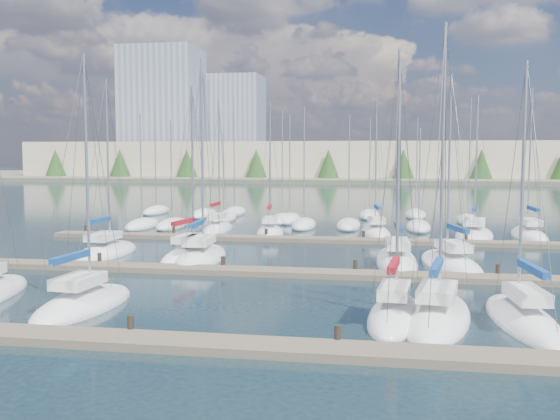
% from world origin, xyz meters
% --- Properties ---
extents(ground, '(400.00, 400.00, 0.00)m').
position_xyz_m(ground, '(0.00, 60.00, 0.00)').
color(ground, '#192B32').
rests_on(ground, ground).
extents(dock_near, '(44.00, 1.93, 1.10)m').
position_xyz_m(dock_near, '(0.00, 2.01, 0.15)').
color(dock_near, '#6B5E4C').
rests_on(dock_near, ground).
extents(dock_mid, '(44.00, 1.93, 1.10)m').
position_xyz_m(dock_mid, '(0.00, 16.01, 0.15)').
color(dock_mid, '#6B5E4C').
rests_on(dock_mid, ground).
extents(dock_far, '(44.00, 1.93, 1.10)m').
position_xyz_m(dock_far, '(0.00, 30.01, 0.15)').
color(dock_far, '#6B5E4C').
rests_on(dock_far, ground).
extents(sailboat_r, '(2.60, 8.13, 13.27)m').
position_xyz_m(sailboat_r, '(17.71, 35.50, 0.19)').
color(sailboat_r, white).
rests_on(sailboat_r, ground).
extents(sailboat_h, '(3.16, 7.74, 12.94)m').
position_xyz_m(sailboat_h, '(-13.54, 21.10, 0.18)').
color(sailboat_h, white).
rests_on(sailboat_h, ground).
extents(sailboat_f, '(3.01, 8.20, 11.65)m').
position_xyz_m(sailboat_f, '(11.38, 7.37, 0.18)').
color(sailboat_f, white).
rests_on(sailboat_f, ground).
extents(sailboat_d, '(2.93, 7.27, 11.85)m').
position_xyz_m(sailboat_d, '(6.12, 7.15, 0.19)').
color(sailboat_d, white).
rests_on(sailboat_d, ground).
extents(sailboat_e, '(4.03, 8.69, 13.31)m').
position_xyz_m(sailboat_e, '(7.92, 7.28, 0.18)').
color(sailboat_e, white).
rests_on(sailboat_e, ground).
extents(sailboat_j, '(3.42, 8.58, 14.08)m').
position_xyz_m(sailboat_j, '(-6.41, 20.23, 0.18)').
color(sailboat_j, white).
rests_on(sailboat_j, ground).
extents(sailboat_i, '(3.20, 7.64, 12.35)m').
position_xyz_m(sailboat_i, '(-7.45, 21.10, 0.20)').
color(sailboat_i, white).
rests_on(sailboat_i, ground).
extents(sailboat_c, '(3.29, 7.48, 12.35)m').
position_xyz_m(sailboat_c, '(-7.94, 6.79, 0.18)').
color(sailboat_c, white).
rests_on(sailboat_c, ground).
extents(sailboat_o, '(3.22, 6.68, 12.32)m').
position_xyz_m(sailboat_o, '(-4.18, 33.63, 0.20)').
color(sailboat_o, white).
rests_on(sailboat_o, ground).
extents(sailboat_n, '(2.12, 6.93, 12.74)m').
position_xyz_m(sailboat_n, '(-9.33, 35.32, 0.20)').
color(sailboat_n, white).
rests_on(sailboat_n, ground).
extents(sailboat_p, '(3.33, 7.41, 12.36)m').
position_xyz_m(sailboat_p, '(4.93, 34.82, 0.19)').
color(sailboat_p, white).
rests_on(sailboat_p, ground).
extents(sailboat_q, '(4.52, 9.22, 12.70)m').
position_xyz_m(sailboat_q, '(13.16, 34.94, 0.17)').
color(sailboat_q, white).
rests_on(sailboat_q, ground).
extents(sailboat_k, '(2.99, 9.72, 14.46)m').
position_xyz_m(sailboat_k, '(6.45, 21.03, 0.19)').
color(sailboat_k, white).
rests_on(sailboat_k, ground).
extents(sailboat_l, '(4.66, 8.82, 12.76)m').
position_xyz_m(sailboat_l, '(9.78, 20.52, 0.18)').
color(sailboat_l, white).
rests_on(sailboat_l, ground).
extents(distant_boats, '(36.93, 20.75, 13.30)m').
position_xyz_m(distant_boats, '(-4.34, 43.76, 0.29)').
color(distant_boats, '#9EA0A5').
rests_on(distant_boats, ground).
extents(shoreline, '(400.00, 60.00, 38.00)m').
position_xyz_m(shoreline, '(-13.29, 149.77, 7.44)').
color(shoreline, '#666B51').
rests_on(shoreline, ground).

